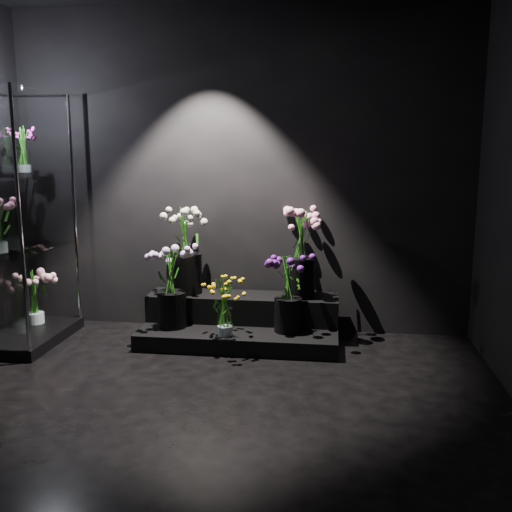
# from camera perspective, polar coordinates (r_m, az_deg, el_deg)

# --- Properties ---
(floor) EXTENTS (4.00, 4.00, 0.00)m
(floor) POSITION_cam_1_polar(r_m,az_deg,el_deg) (3.43, -7.21, -17.16)
(floor) COLOR black
(floor) RESTS_ON ground
(wall_back) EXTENTS (4.00, 0.00, 4.00)m
(wall_back) POSITION_cam_1_polar(r_m,az_deg,el_deg) (5.00, -1.68, 8.37)
(wall_back) COLOR black
(wall_back) RESTS_ON floor
(display_riser) EXTENTS (1.64, 0.73, 0.36)m
(display_riser) POSITION_cam_1_polar(r_m,az_deg,el_deg) (4.88, -1.50, -6.60)
(display_riser) COLOR black
(display_riser) RESTS_ON floor
(display_case) EXTENTS (0.56, 0.93, 2.05)m
(display_case) POSITION_cam_1_polar(r_m,az_deg,el_deg) (5.01, -22.53, 3.29)
(display_case) COLOR black
(display_case) RESTS_ON floor
(bouquet_orange_bells) EXTENTS (0.33, 0.33, 0.47)m
(bouquet_orange_bells) POSITION_cam_1_polar(r_m,az_deg,el_deg) (4.51, -3.15, -4.99)
(bouquet_orange_bells) COLOR white
(bouquet_orange_bells) RESTS_ON display_riser
(bouquet_lilac) EXTENTS (0.49, 0.49, 0.66)m
(bouquet_lilac) POSITION_cam_1_polar(r_m,az_deg,el_deg) (4.75, -8.45, -2.59)
(bouquet_lilac) COLOR black
(bouquet_lilac) RESTS_ON display_riser
(bouquet_purple) EXTENTS (0.40, 0.40, 0.62)m
(bouquet_purple) POSITION_cam_1_polar(r_m,az_deg,el_deg) (4.59, 3.24, -3.36)
(bouquet_purple) COLOR black
(bouquet_purple) RESTS_ON display_riser
(bouquet_cream_roses) EXTENTS (0.42, 0.42, 0.74)m
(bouquet_cream_roses) POSITION_cam_1_polar(r_m,az_deg,el_deg) (4.94, -7.09, 0.99)
(bouquet_cream_roses) COLOR black
(bouquet_cream_roses) RESTS_ON display_riser
(bouquet_pink_roses) EXTENTS (0.50, 0.50, 0.75)m
(bouquet_pink_roses) POSITION_cam_1_polar(r_m,az_deg,el_deg) (4.77, 4.49, 0.95)
(bouquet_pink_roses) COLOR black
(bouquet_pink_roses) RESTS_ON display_riser
(bouquet_case_magenta) EXTENTS (0.24, 0.24, 0.38)m
(bouquet_case_magenta) POSITION_cam_1_polar(r_m,az_deg,el_deg) (5.15, -22.27, 9.89)
(bouquet_case_magenta) COLOR white
(bouquet_case_magenta) RESTS_ON display_case
(bouquet_case_base_pink) EXTENTS (0.36, 0.36, 0.46)m
(bouquet_case_base_pink) POSITION_cam_1_polar(r_m,az_deg,el_deg) (5.32, -21.30, -3.73)
(bouquet_case_base_pink) COLOR white
(bouquet_case_base_pink) RESTS_ON display_case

